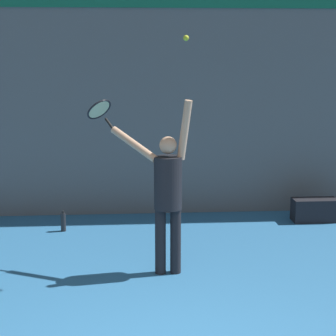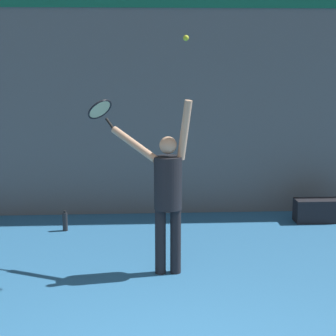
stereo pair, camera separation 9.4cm
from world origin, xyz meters
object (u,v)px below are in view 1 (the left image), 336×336
tennis_racket (100,110)px  water_bottle (63,222)px  tennis_ball (186,38)px  equipment_bag (314,210)px  tennis_player (167,190)px

tennis_racket → water_bottle: (-0.62, 1.25, -1.78)m
tennis_ball → equipment_bag: size_ratio=0.09×
tennis_player → water_bottle: bearing=128.0°
tennis_player → water_bottle: (-1.42, 1.81, -0.89)m
tennis_racket → water_bottle: 2.26m
water_bottle → tennis_racket: bearing=-63.4°
tennis_ball → water_bottle: tennis_ball is taller
tennis_racket → water_bottle: size_ratio=1.32×
tennis_racket → water_bottle: bearing=116.6°
tennis_player → water_bottle: size_ratio=6.77×
tennis_racket → equipment_bag: (3.26, 1.51, -1.74)m
tennis_player → equipment_bag: tennis_player is taller
tennis_player → tennis_racket: (-0.79, 0.57, 0.88)m
tennis_ball → water_bottle: size_ratio=0.21×
tennis_racket → water_bottle: tennis_racket is taller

